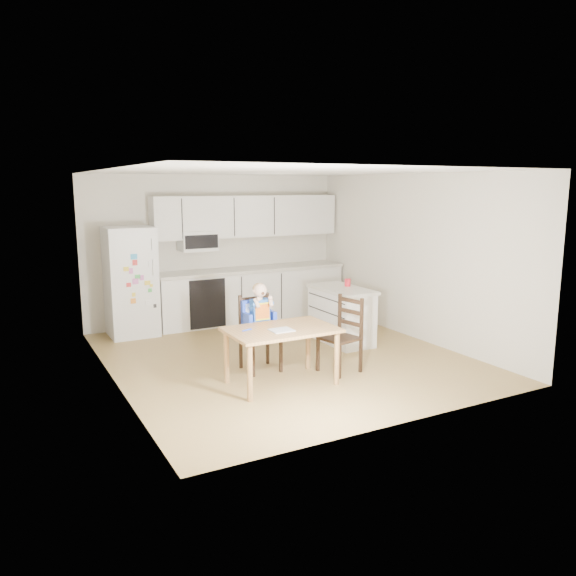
# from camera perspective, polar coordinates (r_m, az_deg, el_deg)

# --- Properties ---
(room) EXTENTS (4.52, 5.01, 2.51)m
(room) POSITION_cam_1_polar(r_m,az_deg,el_deg) (7.92, -2.09, 2.59)
(room) COLOR olive
(room) RESTS_ON ground
(refrigerator) EXTENTS (0.72, 0.70, 1.70)m
(refrigerator) POSITION_cam_1_polar(r_m,az_deg,el_deg) (9.04, -15.69, 0.63)
(refrigerator) COLOR silver
(refrigerator) RESTS_ON ground
(kitchen_run) EXTENTS (3.37, 0.62, 2.15)m
(kitchen_run) POSITION_cam_1_polar(r_m,az_deg,el_deg) (9.76, -4.00, 1.85)
(kitchen_run) COLOR silver
(kitchen_run) RESTS_ON ground
(kitchen_island) EXTENTS (0.59, 1.12, 0.83)m
(kitchen_island) POSITION_cam_1_polar(r_m,az_deg,el_deg) (8.43, 5.43, -2.73)
(kitchen_island) COLOR silver
(kitchen_island) RESTS_ON ground
(red_cup) EXTENTS (0.09, 0.09, 0.11)m
(red_cup) POSITION_cam_1_polar(r_m,az_deg,el_deg) (8.47, 6.07, 0.56)
(red_cup) COLOR red
(red_cup) RESTS_ON kitchen_island
(dining_table) EXTENTS (1.26, 0.81, 0.68)m
(dining_table) POSITION_cam_1_polar(r_m,az_deg,el_deg) (6.59, -0.69, -4.89)
(dining_table) COLOR olive
(dining_table) RESTS_ON ground
(napkin) EXTENTS (0.26, 0.22, 0.01)m
(napkin) POSITION_cam_1_polar(r_m,az_deg,el_deg) (6.47, -0.67, -4.30)
(napkin) COLOR #A7A7AC
(napkin) RESTS_ON dining_table
(toddler_spoon) EXTENTS (0.12, 0.06, 0.02)m
(toddler_spoon) POSITION_cam_1_polar(r_m,az_deg,el_deg) (6.47, -4.26, -4.29)
(toddler_spoon) COLOR blue
(toddler_spoon) RESTS_ON dining_table
(chair_booster) EXTENTS (0.42, 0.42, 1.13)m
(chair_booster) POSITION_cam_1_polar(r_m,az_deg,el_deg) (7.10, -2.99, -3.00)
(chair_booster) COLOR black
(chair_booster) RESTS_ON ground
(chair_side) EXTENTS (0.50, 0.50, 0.95)m
(chair_side) POSITION_cam_1_polar(r_m,az_deg,el_deg) (7.13, 5.81, -4.18)
(chair_side) COLOR black
(chair_side) RESTS_ON ground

